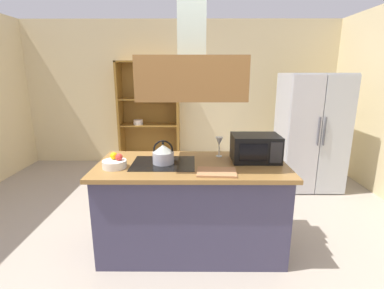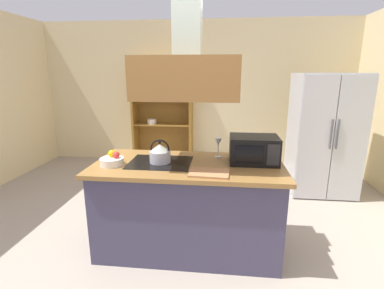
{
  "view_description": "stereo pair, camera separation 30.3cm",
  "coord_description": "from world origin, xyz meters",
  "px_view_note": "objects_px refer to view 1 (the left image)",
  "views": [
    {
      "loc": [
        0.25,
        -2.57,
        1.75
      ],
      "look_at": [
        0.23,
        0.37,
        1.0
      ],
      "focal_mm": 26.45,
      "sensor_mm": 36.0,
      "label": 1
    },
    {
      "loc": [
        0.55,
        -2.55,
        1.75
      ],
      "look_at": [
        0.23,
        0.37,
        1.0
      ],
      "focal_mm": 26.45,
      "sensor_mm": 36.0,
      "label": 2
    }
  ],
  "objects_px": {
    "kettle": "(163,154)",
    "wine_glass_on_counter": "(219,142)",
    "refrigerator": "(310,132)",
    "cutting_board": "(217,172)",
    "fruit_bowl": "(115,163)",
    "dish_cabinet": "(150,120)",
    "microwave": "(255,148)"
  },
  "relations": [
    {
      "from": "microwave",
      "to": "kettle",
      "type": "bearing_deg",
      "value": -173.57
    },
    {
      "from": "dish_cabinet",
      "to": "wine_glass_on_counter",
      "type": "distance_m",
      "value": 2.76
    },
    {
      "from": "cutting_board",
      "to": "wine_glass_on_counter",
      "type": "relative_size",
      "value": 1.65
    },
    {
      "from": "cutting_board",
      "to": "fruit_bowl",
      "type": "height_order",
      "value": "fruit_bowl"
    },
    {
      "from": "kettle",
      "to": "microwave",
      "type": "bearing_deg",
      "value": 6.43
    },
    {
      "from": "kettle",
      "to": "wine_glass_on_counter",
      "type": "bearing_deg",
      "value": 23.69
    },
    {
      "from": "refrigerator",
      "to": "cutting_board",
      "type": "height_order",
      "value": "refrigerator"
    },
    {
      "from": "dish_cabinet",
      "to": "kettle",
      "type": "bearing_deg",
      "value": -78.69
    },
    {
      "from": "refrigerator",
      "to": "kettle",
      "type": "distance_m",
      "value": 2.64
    },
    {
      "from": "wine_glass_on_counter",
      "to": "cutting_board",
      "type": "bearing_deg",
      "value": -97.24
    },
    {
      "from": "refrigerator",
      "to": "fruit_bowl",
      "type": "distance_m",
      "value": 3.06
    },
    {
      "from": "refrigerator",
      "to": "cutting_board",
      "type": "relative_size",
      "value": 5.14
    },
    {
      "from": "refrigerator",
      "to": "fruit_bowl",
      "type": "relative_size",
      "value": 7.94
    },
    {
      "from": "dish_cabinet",
      "to": "kettle",
      "type": "xyz_separation_m",
      "value": [
        0.55,
        -2.76,
        0.13
      ]
    },
    {
      "from": "cutting_board",
      "to": "fruit_bowl",
      "type": "bearing_deg",
      "value": 171.15
    },
    {
      "from": "wine_glass_on_counter",
      "to": "dish_cabinet",
      "type": "bearing_deg",
      "value": 113.72
    },
    {
      "from": "dish_cabinet",
      "to": "wine_glass_on_counter",
      "type": "xyz_separation_m",
      "value": [
        1.11,
        -2.52,
        0.19
      ]
    },
    {
      "from": "dish_cabinet",
      "to": "cutting_board",
      "type": "bearing_deg",
      "value": -71.02
    },
    {
      "from": "fruit_bowl",
      "to": "kettle",
      "type": "bearing_deg",
      "value": 15.86
    },
    {
      "from": "dish_cabinet",
      "to": "fruit_bowl",
      "type": "distance_m",
      "value": 2.89
    },
    {
      "from": "refrigerator",
      "to": "cutting_board",
      "type": "bearing_deg",
      "value": -129.64
    },
    {
      "from": "fruit_bowl",
      "to": "wine_glass_on_counter",
      "type": "bearing_deg",
      "value": 20.35
    },
    {
      "from": "microwave",
      "to": "dish_cabinet",
      "type": "bearing_deg",
      "value": 118.6
    },
    {
      "from": "microwave",
      "to": "fruit_bowl",
      "type": "bearing_deg",
      "value": -170.44
    },
    {
      "from": "dish_cabinet",
      "to": "microwave",
      "type": "xyz_separation_m",
      "value": [
        1.45,
        -2.66,
        0.16
      ]
    },
    {
      "from": "kettle",
      "to": "wine_glass_on_counter",
      "type": "height_order",
      "value": "kettle"
    },
    {
      "from": "fruit_bowl",
      "to": "microwave",
      "type": "bearing_deg",
      "value": 9.56
    },
    {
      "from": "dish_cabinet",
      "to": "microwave",
      "type": "height_order",
      "value": "dish_cabinet"
    },
    {
      "from": "cutting_board",
      "to": "wine_glass_on_counter",
      "type": "height_order",
      "value": "wine_glass_on_counter"
    },
    {
      "from": "microwave",
      "to": "fruit_bowl",
      "type": "distance_m",
      "value": 1.36
    },
    {
      "from": "kettle",
      "to": "dish_cabinet",
      "type": "bearing_deg",
      "value": 101.31
    },
    {
      "from": "wine_glass_on_counter",
      "to": "fruit_bowl",
      "type": "distance_m",
      "value": 1.06
    }
  ]
}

